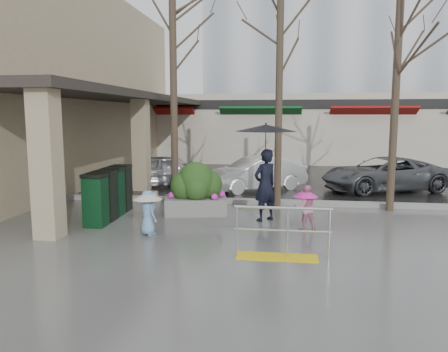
% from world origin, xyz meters
% --- Properties ---
extents(ground, '(120.00, 120.00, 0.00)m').
position_xyz_m(ground, '(0.00, 0.00, 0.00)').
color(ground, '#51514F').
rests_on(ground, ground).
extents(street_asphalt, '(120.00, 36.00, 0.01)m').
position_xyz_m(street_asphalt, '(0.00, 22.00, 0.01)').
color(street_asphalt, black).
rests_on(street_asphalt, ground).
extents(curb, '(120.00, 0.30, 0.15)m').
position_xyz_m(curb, '(0.00, 4.00, 0.07)').
color(curb, gray).
rests_on(curb, ground).
extents(near_building, '(6.00, 18.00, 8.00)m').
position_xyz_m(near_building, '(-9.00, 8.00, 4.00)').
color(near_building, tan).
rests_on(near_building, ground).
extents(canopy_slab, '(2.80, 18.00, 0.25)m').
position_xyz_m(canopy_slab, '(-4.80, 8.00, 3.62)').
color(canopy_slab, '#2D2823').
rests_on(canopy_slab, pillar_front).
extents(pillar_front, '(0.55, 0.55, 3.50)m').
position_xyz_m(pillar_front, '(-3.90, -0.50, 1.75)').
color(pillar_front, tan).
rests_on(pillar_front, ground).
extents(pillar_back, '(0.55, 0.55, 3.50)m').
position_xyz_m(pillar_back, '(-3.90, 6.00, 1.75)').
color(pillar_back, tan).
rests_on(pillar_back, ground).
extents(storefront_row, '(34.00, 6.74, 4.00)m').
position_xyz_m(storefront_row, '(2.00, 17.97, 2.01)').
color(storefront_row, beige).
rests_on(storefront_row, ground).
extents(office_tower, '(18.00, 12.00, 25.00)m').
position_xyz_m(office_tower, '(4.00, 30.00, 12.50)').
color(office_tower, '#8C99A8').
rests_on(office_tower, ground).
extents(handrail, '(1.90, 0.50, 1.03)m').
position_xyz_m(handrail, '(1.36, -1.20, 0.38)').
color(handrail, yellow).
rests_on(handrail, ground).
extents(tree_west, '(3.20, 3.20, 6.80)m').
position_xyz_m(tree_west, '(-2.00, 3.60, 5.08)').
color(tree_west, '#382B21').
rests_on(tree_west, ground).
extents(tree_midwest, '(3.20, 3.20, 7.00)m').
position_xyz_m(tree_midwest, '(1.20, 3.60, 5.23)').
color(tree_midwest, '#382B21').
rests_on(tree_midwest, ground).
extents(tree_mideast, '(3.20, 3.20, 6.50)m').
position_xyz_m(tree_mideast, '(4.50, 3.60, 4.86)').
color(tree_mideast, '#382B21').
rests_on(tree_mideast, ground).
extents(woman, '(1.62, 1.62, 2.60)m').
position_xyz_m(woman, '(0.91, 1.84, 1.61)').
color(woman, black).
rests_on(woman, ground).
extents(child_pink, '(0.64, 0.60, 1.13)m').
position_xyz_m(child_pink, '(1.93, 1.00, 0.63)').
color(child_pink, pink).
rests_on(child_pink, ground).
extents(child_blue, '(0.69, 0.69, 1.07)m').
position_xyz_m(child_blue, '(-1.74, 0.05, 0.66)').
color(child_blue, '#73A1CD').
rests_on(child_blue, ground).
extents(planter, '(1.85, 1.16, 1.50)m').
position_xyz_m(planter, '(-1.05, 2.33, 0.72)').
color(planter, slate).
rests_on(planter, ground).
extents(news_boxes, '(0.61, 2.42, 1.35)m').
position_xyz_m(news_boxes, '(-3.32, 1.56, 0.67)').
color(news_boxes, '#0C361A').
rests_on(news_boxes, ground).
extents(car_a, '(3.99, 2.80, 1.26)m').
position_xyz_m(car_a, '(-3.86, 6.81, 0.63)').
color(car_a, '#AFAFB4').
rests_on(car_a, ground).
extents(car_b, '(3.91, 3.26, 1.26)m').
position_xyz_m(car_b, '(0.34, 6.58, 0.63)').
color(car_b, white).
rests_on(car_b, ground).
extents(car_c, '(4.97, 3.51, 1.26)m').
position_xyz_m(car_c, '(5.03, 7.12, 0.63)').
color(car_c, '#54575B').
rests_on(car_c, ground).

